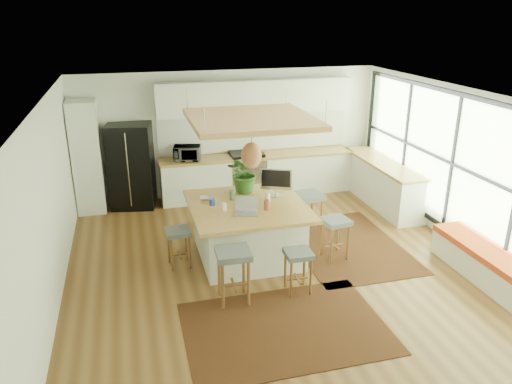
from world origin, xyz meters
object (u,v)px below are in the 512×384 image
object	(u,v)px
fridge	(131,164)
stool_left_side	(179,245)
island_plant	(245,176)
stool_near_left	(234,278)
stool_right_front	(335,238)
microwave	(187,151)
monitor	(276,182)
island	(248,231)
stool_right_back	(308,215)
laptop	(246,207)
stool_near_right	(298,269)

from	to	relation	value
fridge	stool_left_side	world-z (taller)	fridge
fridge	island_plant	world-z (taller)	fridge
stool_near_left	stool_right_front	world-z (taller)	stool_near_left
microwave	monitor	bearing A→B (deg)	-52.55
island	stool_right_back	distance (m)	1.41
island	laptop	size ratio (longest dim) A/B	4.99
fridge	stool_right_front	bearing A→B (deg)	-34.91
laptop	monitor	distance (m)	0.91
laptop	monitor	xyz separation A→B (m)	(0.66, 0.60, 0.14)
fridge	monitor	size ratio (longest dim) A/B	3.31
microwave	stool_near_right	bearing A→B (deg)	-62.58
microwave	island_plant	xyz separation A→B (m)	(0.71, -2.14, 0.09)
island	island_plant	bearing A→B (deg)	80.55
island	island_plant	distance (m)	0.96
island	stool_left_side	bearing A→B (deg)	-178.62
fridge	island_plant	xyz separation A→B (m)	(1.86, -2.18, 0.28)
stool_near_left	monitor	xyz separation A→B (m)	(1.06, 1.48, 0.83)
laptop	stool_left_side	bearing A→B (deg)	177.91
monitor	stool_near_right	bearing A→B (deg)	-70.66
island	stool_left_side	distance (m)	1.14
stool_left_side	monitor	bearing A→B (deg)	8.90
laptop	microwave	xyz separation A→B (m)	(-0.50, 3.11, 0.06)
stool_right_front	monitor	size ratio (longest dim) A/B	1.32
stool_near_right	microwave	size ratio (longest dim) A/B	1.18
stool_near_left	laptop	bearing A→B (deg)	65.40
stool_right_back	microwave	size ratio (longest dim) A/B	1.44
stool_left_side	island_plant	bearing A→B (deg)	26.95
stool_right_back	stool_near_right	bearing A→B (deg)	-114.69
fridge	stool_near_left	world-z (taller)	fridge
island	stool_near_left	distance (m)	1.35
island_plant	fridge	bearing A→B (deg)	130.36
stool_right_front	island	bearing A→B (deg)	163.19
island	microwave	xyz separation A→B (m)	(-0.61, 2.74, 0.65)
fridge	stool_right_front	size ratio (longest dim) A/B	2.51
stool_right_front	island_plant	bearing A→B (deg)	141.32
stool_near_right	laptop	distance (m)	1.24
laptop	island_plant	world-z (taller)	island_plant
stool_right_back	stool_left_side	world-z (taller)	stool_right_back
stool_near_right	island	bearing A→B (deg)	109.51
island	monitor	distance (m)	0.94
stool_left_side	stool_near_left	bearing A→B (deg)	-62.93
fridge	island_plant	distance (m)	2.88
island	laptop	world-z (taller)	laptop
monitor	island_plant	xyz separation A→B (m)	(-0.45, 0.37, 0.01)
laptop	island_plant	xyz separation A→B (m)	(0.21, 0.97, 0.15)
stool_right_front	laptop	size ratio (longest dim) A/B	1.88
fridge	island	size ratio (longest dim) A/B	0.94
stool_near_right	monitor	distance (m)	1.70
fridge	stool_right_front	world-z (taller)	fridge
stool_near_left	stool_near_right	bearing A→B (deg)	0.41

